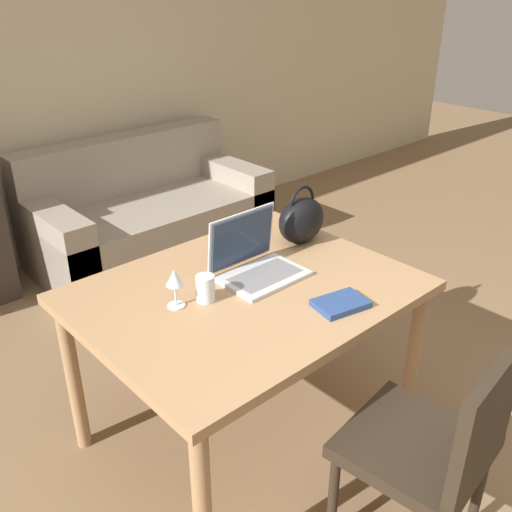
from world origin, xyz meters
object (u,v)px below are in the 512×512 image
(wine_glass, at_px, (175,281))
(couch, at_px, (148,217))
(drinking_glass, at_px, (205,288))
(chair, at_px, (438,444))
(laptop, at_px, (254,258))
(handbag, at_px, (301,220))

(wine_glass, bearing_deg, couch, 61.52)
(couch, height_order, wine_glass, wine_glass)
(drinking_glass, bearing_deg, chair, -72.68)
(drinking_glass, bearing_deg, laptop, 8.58)
(couch, height_order, laptop, laptop)
(drinking_glass, xyz_separation_m, wine_glass, (-0.11, 0.04, 0.06))
(chair, xyz_separation_m, wine_glass, (-0.37, 0.89, 0.37))
(couch, bearing_deg, handbag, -97.19)
(drinking_glass, xyz_separation_m, handbag, (0.63, 0.12, 0.06))
(chair, bearing_deg, couch, 70.75)
(laptop, relative_size, handbag, 1.26)
(laptop, bearing_deg, wine_glass, -179.76)
(wine_glass, xyz_separation_m, handbag, (0.74, 0.08, 0.00))
(chair, xyz_separation_m, drinking_glass, (-0.27, 0.85, 0.32))
(laptop, height_order, wine_glass, laptop)
(laptop, xyz_separation_m, wine_glass, (-0.38, -0.00, 0.04))
(chair, xyz_separation_m, laptop, (0.01, 0.90, 0.33))
(laptop, bearing_deg, drinking_glass, -171.42)
(wine_glass, distance_m, handbag, 0.74)
(couch, xyz_separation_m, laptop, (-0.57, -1.75, 0.53))
(handbag, bearing_deg, wine_glass, -173.83)
(couch, bearing_deg, laptop, -108.00)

